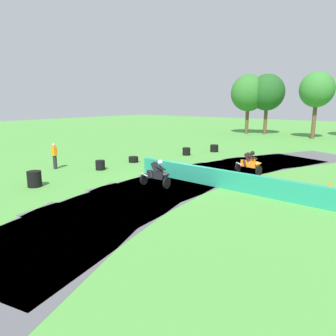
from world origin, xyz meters
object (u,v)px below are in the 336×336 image
object	(u,v)px
motorcycle_chase_black	(157,174)
tire_stack_far	(100,165)
tire_stack_extra_a	(34,179)
tire_stack_mid_a	(186,151)
track_marshal	(55,156)
tire_stack_mid_b	(133,159)
traffic_cone	(330,186)
motorcycle_lead_orange	(250,163)
tire_stack_near	(214,148)

from	to	relation	value
motorcycle_chase_black	tire_stack_far	size ratio (longest dim) A/B	2.79
motorcycle_chase_black	tire_stack_extra_a	xyz separation A→B (m)	(-4.80, -3.94, -0.24)
tire_stack_mid_a	track_marshal	world-z (taller)	track_marshal
tire_stack_mid_b	traffic_cone	size ratio (longest dim) A/B	1.53
motorcycle_chase_black	traffic_cone	distance (m)	8.43
tire_stack_mid_b	traffic_cone	world-z (taller)	traffic_cone
tire_stack_mid_b	motorcycle_lead_orange	bearing A→B (deg)	12.24
tire_stack_extra_a	traffic_cone	bearing A→B (deg)	36.09
motorcycle_lead_orange	track_marshal	world-z (taller)	track_marshal
tire_stack_mid_a	motorcycle_lead_orange	bearing A→B (deg)	-24.06
track_marshal	tire_stack_mid_a	bearing A→B (deg)	69.54
motorcycle_chase_black	track_marshal	size ratio (longest dim) A/B	1.03
tire_stack_mid_a	tire_stack_extra_a	xyz separation A→B (m)	(-0.47, -12.54, 0.10)
tire_stack_far	tire_stack_mid_a	bearing A→B (deg)	82.46
tire_stack_near	traffic_cone	distance (m)	12.50
tire_stack_mid_a	tire_stack_mid_b	size ratio (longest dim) A/B	0.92
track_marshal	motorcycle_lead_orange	bearing A→B (deg)	31.93
tire_stack_mid_a	tire_stack_far	size ratio (longest dim) A/B	1.03
tire_stack_mid_b	tire_stack_extra_a	distance (m)	7.81
tire_stack_mid_b	traffic_cone	distance (m)	12.56
motorcycle_lead_orange	tire_stack_near	world-z (taller)	motorcycle_lead_orange
motorcycle_lead_orange	tire_stack_near	size ratio (longest dim) A/B	2.50
motorcycle_chase_black	motorcycle_lead_orange	bearing A→B (deg)	66.20
tire_stack_far	tire_stack_extra_a	distance (m)	4.72
tire_stack_far	traffic_cone	xyz separation A→B (m)	(12.38, 3.93, -0.08)
tire_stack_mid_a	track_marshal	xyz separation A→B (m)	(-3.53, -9.46, 0.52)
tire_stack_mid_a	tire_stack_far	world-z (taller)	same
motorcycle_chase_black	tire_stack_extra_a	size ratio (longest dim) A/B	2.10
tire_stack_mid_b	tire_stack_far	world-z (taller)	tire_stack_far
tire_stack_near	traffic_cone	world-z (taller)	tire_stack_near
traffic_cone	tire_stack_mid_b	bearing A→B (deg)	-176.21
tire_stack_near	tire_stack_extra_a	bearing A→B (deg)	-94.90
motorcycle_lead_orange	tire_stack_far	bearing A→B (deg)	-148.33
motorcycle_lead_orange	tire_stack_mid_a	distance (m)	7.44
tire_stack_mid_b	tire_stack_near	bearing A→B (deg)	74.97
tire_stack_mid_a	tire_stack_extra_a	size ratio (longest dim) A/B	0.78
tire_stack_far	tire_stack_near	bearing A→B (deg)	79.99
tire_stack_far	traffic_cone	distance (m)	12.99
tire_stack_mid_a	motorcycle_chase_black	bearing A→B (deg)	-63.27
tire_stack_near	tire_stack_mid_b	distance (m)	7.91
tire_stack_mid_a	tire_stack_extra_a	distance (m)	12.55
track_marshal	traffic_cone	bearing A→B (deg)	20.38
tire_stack_extra_a	track_marshal	size ratio (longest dim) A/B	0.49
tire_stack_far	traffic_cone	size ratio (longest dim) A/B	1.36
motorcycle_lead_orange	tire_stack_far	xyz separation A→B (m)	(-7.83, -4.83, -0.36)
tire_stack_mid_b	tire_stack_extra_a	bearing A→B (deg)	-84.65
motorcycle_chase_black	tire_stack_mid_a	xyz separation A→B (m)	(-4.33, 8.60, -0.34)
tire_stack_mid_a	tire_stack_far	bearing A→B (deg)	-97.54
tire_stack_far	tire_stack_mid_b	bearing A→B (deg)	92.87
motorcycle_lead_orange	tire_stack_mid_a	bearing A→B (deg)	155.94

